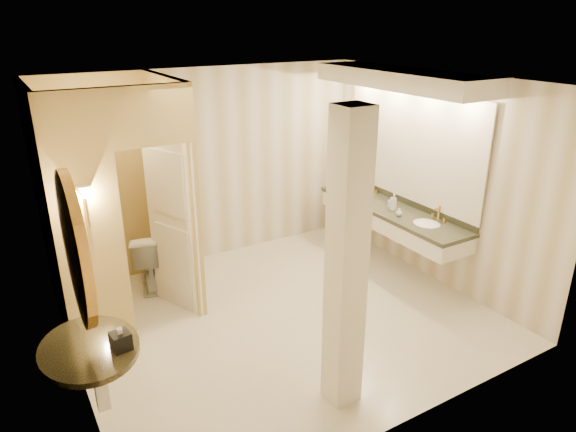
% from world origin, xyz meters
% --- Properties ---
extents(floor, '(4.50, 4.50, 0.00)m').
position_xyz_m(floor, '(0.00, 0.00, 0.00)').
color(floor, beige).
rests_on(floor, ground).
extents(ceiling, '(4.50, 4.50, 0.00)m').
position_xyz_m(ceiling, '(0.00, 0.00, 2.70)').
color(ceiling, silver).
rests_on(ceiling, wall_back).
extents(wall_back, '(4.50, 0.02, 2.70)m').
position_xyz_m(wall_back, '(0.00, 2.00, 1.35)').
color(wall_back, silver).
rests_on(wall_back, floor).
extents(wall_front, '(4.50, 0.02, 2.70)m').
position_xyz_m(wall_front, '(0.00, -2.00, 1.35)').
color(wall_front, silver).
rests_on(wall_front, floor).
extents(wall_left, '(0.02, 4.00, 2.70)m').
position_xyz_m(wall_left, '(-2.25, 0.00, 1.35)').
color(wall_left, silver).
rests_on(wall_left, floor).
extents(wall_right, '(0.02, 4.00, 2.70)m').
position_xyz_m(wall_right, '(2.25, 0.00, 1.35)').
color(wall_right, silver).
rests_on(wall_right, floor).
extents(toilet_closet, '(1.50, 1.55, 2.70)m').
position_xyz_m(toilet_closet, '(-1.12, 0.97, 1.39)').
color(toilet_closet, '#E9D47A').
rests_on(toilet_closet, floor).
extents(wall_sconce, '(0.14, 0.14, 0.42)m').
position_xyz_m(wall_sconce, '(-1.93, 0.43, 1.73)').
color(wall_sconce, gold).
rests_on(wall_sconce, toilet_closet).
extents(vanity, '(0.75, 2.63, 2.09)m').
position_xyz_m(vanity, '(1.98, 0.40, 1.63)').
color(vanity, white).
rests_on(vanity, floor).
extents(console_shelf, '(0.95, 0.95, 1.93)m').
position_xyz_m(console_shelf, '(-2.21, -0.78, 1.34)').
color(console_shelf, black).
rests_on(console_shelf, floor).
extents(pillar, '(0.27, 0.27, 2.70)m').
position_xyz_m(pillar, '(-0.23, -1.45, 1.35)').
color(pillar, white).
rests_on(pillar, floor).
extents(tissue_box, '(0.16, 0.16, 0.14)m').
position_xyz_m(tissue_box, '(-2.01, -0.95, 0.95)').
color(tissue_box, black).
rests_on(tissue_box, console_shelf).
extents(toilet, '(0.63, 0.86, 0.78)m').
position_xyz_m(toilet, '(-1.10, 1.53, 0.39)').
color(toilet, white).
rests_on(toilet, floor).
extents(soap_bottle_a, '(0.07, 0.07, 0.14)m').
position_xyz_m(soap_bottle_a, '(1.96, 0.44, 0.94)').
color(soap_bottle_a, beige).
rests_on(soap_bottle_a, vanity).
extents(soap_bottle_b, '(0.10, 0.10, 0.11)m').
position_xyz_m(soap_bottle_b, '(1.82, 0.12, 0.93)').
color(soap_bottle_b, silver).
rests_on(soap_bottle_b, vanity).
extents(soap_bottle_c, '(0.12, 0.12, 0.23)m').
position_xyz_m(soap_bottle_c, '(1.90, 0.32, 0.99)').
color(soap_bottle_c, '#C6B28C').
rests_on(soap_bottle_c, vanity).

